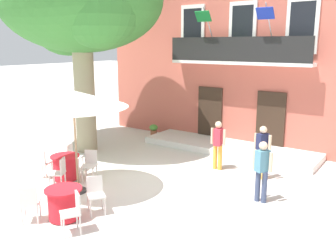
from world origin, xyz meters
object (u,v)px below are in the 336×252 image
at_px(plane_tree, 80,5).
at_px(cafe_chair_middle_0, 90,163).
at_px(cafe_chair_near_tree_1, 29,202).
at_px(cafe_chair_near_tree_2, 73,210).
at_px(cafe_chair_middle_3, 59,171).
at_px(ground_planter_left, 154,130).
at_px(cafe_chair_near_tree_3, 96,192).
at_px(cafe_umbrella, 73,99).
at_px(cafe_chair_near_tree_0, 59,187).
at_px(cafe_table_near_tree, 64,203).
at_px(cafe_chair_middle_1, 73,155).
at_px(pedestrian_near_entrance, 218,143).
at_px(cafe_chair_middle_2, 42,162).
at_px(pedestrian_by_tree, 262,149).
at_px(cafe_table_middle, 66,167).
at_px(pedestrian_mid_plaza, 262,168).

bearing_deg(plane_tree, cafe_chair_middle_0, -40.60).
distance_m(cafe_chair_near_tree_1, cafe_chair_near_tree_2, 1.20).
bearing_deg(cafe_chair_middle_3, ground_planter_left, 103.29).
bearing_deg(cafe_chair_near_tree_3, cafe_umbrella, 155.81).
distance_m(cafe_chair_near_tree_0, cafe_chair_middle_0, 1.90).
bearing_deg(cafe_umbrella, cafe_table_near_tree, -52.45).
xyz_separation_m(plane_tree, cafe_chair_middle_1, (1.52, -1.95, -4.88)).
height_order(cafe_chair_near_tree_0, cafe_chair_near_tree_1, same).
height_order(plane_tree, cafe_chair_near_tree_1, plane_tree).
xyz_separation_m(cafe_chair_near_tree_2, pedestrian_near_entrance, (0.62, 5.50, 0.38)).
relative_size(cafe_table_near_tree, cafe_chair_middle_0, 0.95).
xyz_separation_m(cafe_table_near_tree, pedestrian_near_entrance, (1.31, 5.20, 0.52)).
height_order(cafe_chair_near_tree_1, cafe_chair_middle_2, same).
relative_size(cafe_chair_near_tree_2, cafe_chair_near_tree_3, 1.00).
xyz_separation_m(cafe_table_near_tree, pedestrian_by_tree, (2.81, 5.16, 0.55)).
distance_m(cafe_chair_middle_0, cafe_chair_middle_2, 1.51).
bearing_deg(cafe_chair_near_tree_2, cafe_chair_middle_1, 139.53).
bearing_deg(cafe_chair_middle_3, cafe_umbrella, 13.15).
bearing_deg(cafe_chair_middle_0, cafe_chair_middle_3, -99.28).
bearing_deg(cafe_table_middle, cafe_chair_near_tree_3, -23.73).
height_order(cafe_chair_near_tree_1, cafe_table_middle, cafe_chair_near_tree_1).
xyz_separation_m(cafe_table_near_tree, cafe_chair_near_tree_0, (-0.65, 0.38, 0.14)).
relative_size(cafe_chair_near_tree_2, pedestrian_mid_plaza, 0.56).
distance_m(cafe_chair_near_tree_1, pedestrian_near_entrance, 6.06).
bearing_deg(cafe_chair_middle_2, ground_planter_left, 93.35).
distance_m(cafe_table_near_tree, ground_planter_left, 8.06).
distance_m(cafe_chair_near_tree_0, ground_planter_left, 7.49).
bearing_deg(pedestrian_near_entrance, cafe_chair_near_tree_1, -107.12).
height_order(cafe_chair_middle_0, ground_planter_left, cafe_chair_middle_0).
xyz_separation_m(cafe_chair_near_tree_0, pedestrian_by_tree, (3.46, 4.79, 0.41)).
xyz_separation_m(cafe_chair_near_tree_3, pedestrian_near_entrance, (0.95, 4.53, 0.38)).
bearing_deg(pedestrian_near_entrance, pedestrian_by_tree, -1.23).
bearing_deg(cafe_chair_near_tree_3, cafe_chair_middle_1, 148.72).
bearing_deg(cafe_chair_middle_1, ground_planter_left, 97.07).
xyz_separation_m(cafe_chair_near_tree_0, cafe_chair_middle_1, (-1.77, 1.98, 0.00)).
bearing_deg(cafe_chair_middle_3, cafe_chair_near_tree_0, -39.47).
height_order(cafe_chair_near_tree_0, cafe_chair_middle_0, same).
height_order(cafe_umbrella, pedestrian_mid_plaza, cafe_umbrella).
bearing_deg(cafe_chair_middle_2, cafe_table_near_tree, -26.96).
distance_m(cafe_table_middle, ground_planter_left, 5.84).
bearing_deg(cafe_chair_near_tree_3, pedestrian_mid_plaza, 43.60).
bearing_deg(cafe_chair_middle_0, pedestrian_near_entrance, 48.67).
xyz_separation_m(cafe_chair_middle_3, pedestrian_by_tree, (4.37, 4.04, 0.41)).
xyz_separation_m(cafe_umbrella, ground_planter_left, (-2.09, 6.20, -2.30)).
bearing_deg(cafe_umbrella, cafe_chair_middle_0, 116.31).
xyz_separation_m(cafe_chair_middle_1, pedestrian_by_tree, (5.23, 2.81, 0.41)).
relative_size(cafe_umbrella, pedestrian_by_tree, 1.75).
xyz_separation_m(cafe_chair_middle_0, pedestrian_mid_plaza, (4.81, 1.45, 0.39)).
xyz_separation_m(cafe_chair_near_tree_1, pedestrian_mid_plaza, (3.89, 4.16, 0.39)).
bearing_deg(cafe_chair_near_tree_0, cafe_table_middle, 135.77).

